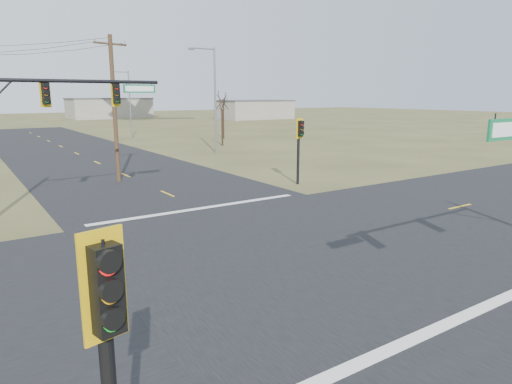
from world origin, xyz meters
TOP-DOWN VIEW (x-y plane):
  - ground at (0.00, 0.00)m, footprint 320.00×320.00m
  - road_ew at (0.00, 0.00)m, footprint 160.00×14.00m
  - road_ns at (0.00, 0.00)m, footprint 14.00×160.00m
  - stop_bar_near at (0.00, -7.50)m, footprint 12.00×0.40m
  - stop_bar_far at (0.00, 7.50)m, footprint 12.00×0.40m
  - mast_arm_far at (-6.66, 11.02)m, footprint 8.99×0.57m
  - pedestal_signal_ne at (8.75, 9.94)m, footprint 0.59×0.51m
  - pedestal_signal_sw at (-9.45, -8.96)m, footprint 0.63×0.55m
  - utility_pole_near at (-1.20, 17.79)m, footprint 2.37×0.75m
  - streetlight_a at (12.31, 28.58)m, footprint 3.00×0.39m
  - streetlight_b at (10.40, 49.78)m, footprint 2.60×0.42m
  - bare_tree_c at (16.61, 34.37)m, footprint 3.73×3.73m
  - bare_tree_d at (21.18, 42.06)m, footprint 2.94×2.94m
  - warehouse_mid at (25.00, 110.00)m, footprint 20.00×12.00m
  - warehouse_right at (55.00, 85.00)m, footprint 18.00×10.00m

SIDE VIEW (x-z plane):
  - ground at x=0.00m, z-range 0.00..0.00m
  - road_ew at x=0.00m, z-range 0.00..0.02m
  - road_ns at x=0.00m, z-range 0.00..0.02m
  - stop_bar_near at x=0.00m, z-range 0.03..0.03m
  - stop_bar_far at x=0.00m, z-range 0.03..0.03m
  - warehouse_right at x=55.00m, z-range 0.00..4.50m
  - warehouse_mid at x=25.00m, z-range 0.00..5.00m
  - pedestal_signal_ne at x=8.75m, z-range 1.02..5.53m
  - pedestal_signal_sw at x=-9.45m, z-range 1.03..5.57m
  - bare_tree_d at x=21.18m, z-range 1.88..8.03m
  - utility_pole_near at x=-1.20m, z-range 0.18..10.10m
  - streetlight_b at x=10.40m, z-range 0.57..9.86m
  - mast_arm_far at x=-6.66m, z-range 1.61..8.89m
  - bare_tree_c at x=16.61m, z-range 1.96..8.86m
  - streetlight_a at x=12.31m, z-range 0.66..11.41m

